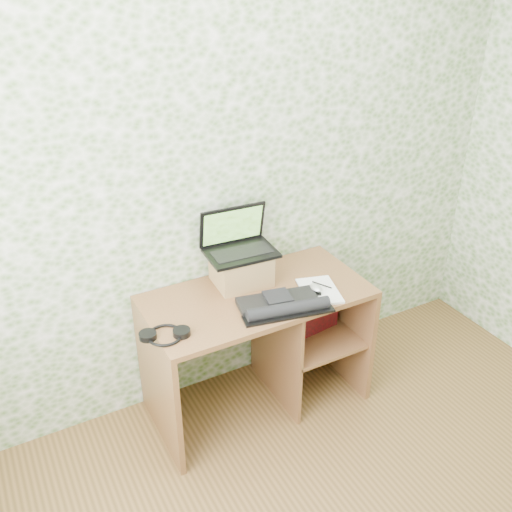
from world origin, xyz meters
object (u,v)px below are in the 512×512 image
keyboard (282,305)px  notepad (319,291)px  desk (267,328)px  laptop (238,242)px  riser (241,269)px

keyboard → notepad: (0.25, 0.04, -0.02)m
keyboard → desk: bearing=93.1°
laptop → keyboard: bearing=-76.1°
laptop → notepad: size_ratio=1.41×
keyboard → laptop: bearing=111.5°
riser → keyboard: riser is taller
laptop → keyboard: (0.07, -0.36, -0.21)m
riser → laptop: laptop is taller
desk → laptop: (-0.10, 0.16, 0.50)m
notepad → desk: bearing=159.2°
desk → laptop: laptop is taller
desk → notepad: 0.39m
desk → laptop: bearing=121.9°
riser → keyboard: (0.07, -0.33, -0.06)m
laptop → riser: bearing=-86.6°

